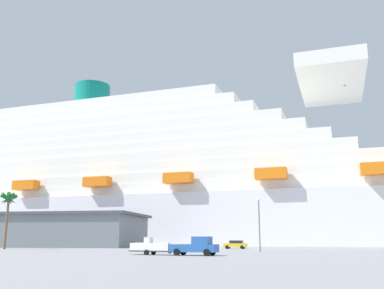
{
  "coord_description": "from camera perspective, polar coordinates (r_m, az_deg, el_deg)",
  "views": [
    {
      "loc": [
        21.64,
        -67.4,
        2.01
      ],
      "look_at": [
        -4.29,
        34.62,
        24.94
      ],
      "focal_mm": 40.31,
      "sensor_mm": 36.0,
      "label": 1
    }
  ],
  "objects": [
    {
      "name": "cruise_ship",
      "position": [
        140.42,
        -5.44,
        -5.61
      ],
      "size": [
        219.34,
        50.26,
        65.09
      ],
      "color": "white",
      "rests_on": "ground_plane"
    },
    {
      "name": "pickup_truck",
      "position": [
        52.34,
        0.54,
        -13.34
      ],
      "size": [
        5.81,
        2.85,
        2.2
      ],
      "color": "#2659A5",
      "rests_on": "ground_plane"
    },
    {
      "name": "ground_plane",
      "position": [
        99.79,
        1.79,
        -13.43
      ],
      "size": [
        600.0,
        600.0,
        0.0
      ],
      "primitive_type": "plane",
      "color": "gray"
    },
    {
      "name": "palm_tree",
      "position": [
        89.83,
        -23.11,
        -7.02
      ],
      "size": [
        3.51,
        3.33,
        10.57
      ],
      "color": "brown",
      "rests_on": "ground_plane"
    },
    {
      "name": "street_lamp",
      "position": [
        68.33,
        8.86,
        -9.4
      ],
      "size": [
        0.56,
        0.56,
        8.13
      ],
      "color": "slate",
      "rests_on": "ground_plane"
    },
    {
      "name": "small_boat_on_trailer",
      "position": [
        54.42,
        -4.68,
        -13.35
      ],
      "size": [
        7.28,
        2.57,
        2.15
      ],
      "color": "#595960",
      "rests_on": "ground_plane"
    },
    {
      "name": "terminal_building",
      "position": [
        110.57,
        -19.66,
        -10.65
      ],
      "size": [
        51.23,
        26.66,
        7.6
      ],
      "color": "slate",
      "rests_on": "ground_plane"
    },
    {
      "name": "parked_car_yellow_taxi",
      "position": [
        85.75,
        5.79,
        -13.01
      ],
      "size": [
        4.48,
        2.22,
        1.58
      ],
      "color": "yellow",
      "rests_on": "ground_plane"
    }
  ]
}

